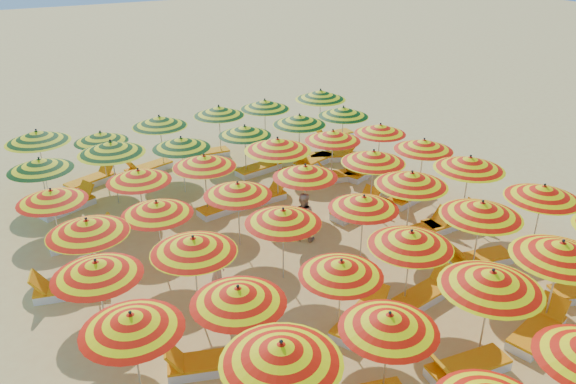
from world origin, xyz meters
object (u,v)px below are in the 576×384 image
at_px(lounger_14, 356,209).
at_px(umbrella_37, 111,147).
at_px(umbrella_33, 278,145).
at_px(umbrella_39, 245,131).
at_px(umbrella_22, 412,179).
at_px(umbrella_12, 131,322).
at_px(umbrella_15, 411,239).
at_px(umbrella_16, 482,209).
at_px(lounger_11, 424,230).
at_px(umbrella_38, 181,143).
at_px(lounger_8, 361,318).
at_px(umbrella_14, 341,268).
at_px(umbrella_29, 424,145).
at_px(umbrella_18, 96,269).
at_px(umbrella_17, 543,192).
at_px(umbrella_34, 333,136).
at_px(lounger_4, 466,368).
at_px(umbrella_25, 157,208).
at_px(umbrella_10, 561,250).
at_px(lounger_26, 148,168).
at_px(umbrella_26, 238,189).
at_px(beachgoer_a, 218,272).
at_px(lounger_12, 451,222).
at_px(umbrella_42, 37,136).
at_px(lounger_7, 209,364).
at_px(lounger_22, 260,168).
at_px(umbrella_24, 87,227).
at_px(umbrella_30, 51,196).
at_px(lounger_17, 226,206).
at_px(umbrella_13, 238,295).
at_px(umbrella_27, 305,171).
at_px(lounger_16, 83,239).
at_px(umbrella_36, 40,164).
at_px(umbrella_20, 283,216).
at_px(umbrella_40, 299,120).
at_px(umbrella_43, 101,137).
at_px(umbrella_47, 321,95).
at_px(umbrella_46, 265,104).
at_px(lounger_20, 362,172).
at_px(beachgoer_b, 303,217).
at_px(umbrella_21, 364,202).
at_px(lounger_13, 70,289).
at_px(umbrella_19, 193,245).
at_px(umbrella_32, 204,161).
at_px(umbrella_7, 281,353).
at_px(umbrella_41, 343,112).
at_px(lounger_15, 409,197).
at_px(lounger_23, 313,161).
at_px(umbrella_23, 470,163).
at_px(lounger_25, 92,180).

bearing_deg(lounger_14, umbrella_37, 131.80).
relative_size(umbrella_33, umbrella_39, 1.24).
bearing_deg(umbrella_22, umbrella_12, -165.86).
distance_m(umbrella_15, umbrella_39, 8.67).
relative_size(umbrella_16, lounger_11, 1.23).
bearing_deg(umbrella_38, lounger_8, -84.08).
bearing_deg(umbrella_14, umbrella_29, 35.16).
bearing_deg(umbrella_18, lounger_8, -25.66).
height_order(umbrella_17, umbrella_34, umbrella_17).
height_order(umbrella_38, lounger_11, umbrella_38).
bearing_deg(umbrella_39, lounger_4, -93.16).
bearing_deg(umbrella_25, umbrella_10, -45.14).
bearing_deg(lounger_26, umbrella_26, 79.40).
distance_m(lounger_14, beachgoer_a, 5.72).
height_order(umbrella_12, lounger_12, umbrella_12).
distance_m(umbrella_42, lounger_7, 10.88).
bearing_deg(lounger_22, umbrella_24, -155.50).
distance_m(umbrella_30, lounger_17, 5.12).
xyz_separation_m(umbrella_13, beachgoer_a, (0.58, 2.44, -1.07)).
height_order(umbrella_27, lounger_16, umbrella_27).
height_order(lounger_12, lounger_22, same).
relative_size(umbrella_34, umbrella_42, 0.98).
height_order(umbrella_36, lounger_26, umbrella_36).
bearing_deg(lounger_12, umbrella_20, -174.99).
relative_size(umbrella_40, umbrella_43, 1.22).
height_order(umbrella_29, umbrella_47, umbrella_47).
bearing_deg(umbrella_14, lounger_7, 172.85).
distance_m(umbrella_13, lounger_22, 10.13).
bearing_deg(umbrella_16, umbrella_40, 90.42).
bearing_deg(umbrella_20, lounger_26, 95.87).
distance_m(umbrella_46, beachgoer_a, 10.13).
distance_m(lounger_20, beachgoer_b, 5.08).
bearing_deg(umbrella_39, umbrella_30, -162.32).
distance_m(umbrella_21, umbrella_38, 6.82).
distance_m(umbrella_36, umbrella_47, 11.07).
relative_size(umbrella_25, lounger_13, 1.10).
distance_m(umbrella_19, umbrella_42, 9.02).
relative_size(umbrella_13, umbrella_38, 0.88).
bearing_deg(umbrella_32, lounger_8, -82.52).
bearing_deg(umbrella_10, umbrella_17, 43.33).
distance_m(umbrella_7, lounger_17, 9.02).
xyz_separation_m(umbrella_41, lounger_22, (-3.47, 0.20, -1.63)).
distance_m(umbrella_46, lounger_11, 8.72).
bearing_deg(lounger_16, lounger_15, -13.02).
bearing_deg(umbrella_38, lounger_23, -1.67).
bearing_deg(lounger_8, umbrella_29, 13.16).
relative_size(umbrella_23, umbrella_43, 1.23).
height_order(umbrella_7, umbrella_33, umbrella_33).
xyz_separation_m(umbrella_14, umbrella_20, (0.03, 2.45, 0.09)).
relative_size(lounger_13, lounger_25, 1.00).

